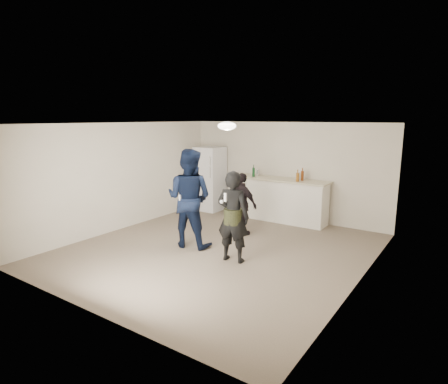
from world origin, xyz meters
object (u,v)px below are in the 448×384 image
Objects in this scene: shaker at (258,173)px; woman at (233,217)px; fridge at (210,179)px; spectator at (242,204)px; counter at (276,200)px; man at (189,198)px.

shaker is 3.32m from woman.
fridge reaches higher than spectator.
spectator reaches higher than shaker.
counter is 2.10m from fridge.
woman is 1.19× the size of spectator.
counter is 1.60m from spectator.
shaker is 2.88m from man.
shaker is at bearing 173.20° from counter.
woman reaches higher than shaker.
man is at bearing -101.76° from counter.
spectator is (0.53, -1.66, -0.47)m from shaker.
man is 1.22m from woman.
fridge is at bearing -73.58° from man.
fridge is 1.27× the size of spectator.
shaker is (-0.60, 0.07, 0.65)m from counter.
spectator is at bearing -72.25° from woman.
man is at bearing -89.68° from shaker.
woman is at bearing -47.61° from fridge.
spectator is (0.51, 1.21, -0.30)m from man.
counter is 2.90m from man.
woman is at bearing 126.53° from spectator.
spectator is at bearing -37.25° from fridge.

